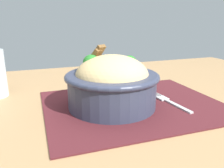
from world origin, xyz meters
name	(u,v)px	position (x,y,z in m)	size (l,w,h in m)	color
table	(122,130)	(0.00, 0.00, 0.69)	(1.32, 0.87, 0.76)	#99754C
placemat	(134,104)	(0.02, -0.03, 0.76)	(0.39, 0.31, 0.00)	#47191E
bowl	(112,83)	(-0.04, -0.03, 0.82)	(0.22, 0.22, 0.13)	#2D3347
fork	(168,101)	(0.09, -0.05, 0.77)	(0.03, 0.13, 0.00)	#B9B9B9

